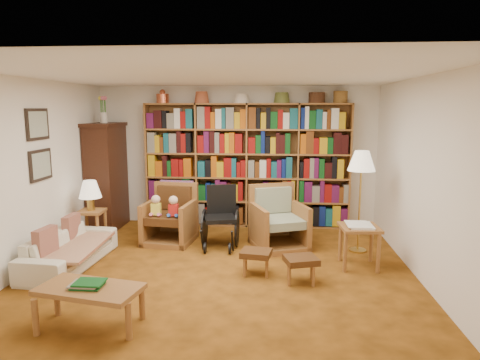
# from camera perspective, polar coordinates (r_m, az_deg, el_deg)

# --- Properties ---
(floor) EXTENTS (5.00, 5.00, 0.00)m
(floor) POSITION_cam_1_polar(r_m,az_deg,el_deg) (5.67, -2.72, -12.33)
(floor) COLOR #955516
(floor) RESTS_ON ground
(ceiling) EXTENTS (5.00, 5.00, 0.00)m
(ceiling) POSITION_cam_1_polar(r_m,az_deg,el_deg) (5.27, -2.94, 13.77)
(ceiling) COLOR white
(ceiling) RESTS_ON wall_back
(wall_back) EXTENTS (5.00, 0.00, 5.00)m
(wall_back) POSITION_cam_1_polar(r_m,az_deg,el_deg) (7.79, -0.45, 3.21)
(wall_back) COLOR white
(wall_back) RESTS_ON floor
(wall_front) EXTENTS (5.00, 0.00, 5.00)m
(wall_front) POSITION_cam_1_polar(r_m,az_deg,el_deg) (2.93, -9.19, -7.67)
(wall_front) COLOR white
(wall_front) RESTS_ON floor
(wall_left) EXTENTS (0.00, 5.00, 5.00)m
(wall_left) POSITION_cam_1_polar(r_m,az_deg,el_deg) (6.17, -26.51, 0.52)
(wall_left) COLOR white
(wall_left) RESTS_ON floor
(wall_right) EXTENTS (0.00, 5.00, 5.00)m
(wall_right) POSITION_cam_1_polar(r_m,az_deg,el_deg) (5.59, 23.51, -0.11)
(wall_right) COLOR white
(wall_right) RESTS_ON floor
(bookshelf) EXTENTS (3.60, 0.30, 2.42)m
(bookshelf) POSITION_cam_1_polar(r_m,az_deg,el_deg) (7.62, 0.93, 2.46)
(bookshelf) COLOR brown
(bookshelf) RESTS_ON floor
(curio_cabinet) EXTENTS (0.50, 0.95, 2.40)m
(curio_cabinet) POSITION_cam_1_polar(r_m,az_deg,el_deg) (7.88, -17.36, 0.67)
(curio_cabinet) COLOR #391A0F
(curio_cabinet) RESTS_ON floor
(framed_pictures) EXTENTS (0.03, 0.52, 0.97)m
(framed_pictures) POSITION_cam_1_polar(r_m,az_deg,el_deg) (6.38, -25.21, 4.27)
(framed_pictures) COLOR black
(framed_pictures) RESTS_ON wall_left
(sofa) EXTENTS (1.66, 0.73, 0.47)m
(sofa) POSITION_cam_1_polar(r_m,az_deg,el_deg) (6.27, -21.76, -8.55)
(sofa) COLOR beige
(sofa) RESTS_ON floor
(sofa_throw) EXTENTS (0.76, 1.34, 0.04)m
(sofa_throw) POSITION_cam_1_polar(r_m,az_deg,el_deg) (6.23, -21.38, -8.03)
(sofa_throw) COLOR beige
(sofa_throw) RESTS_ON sofa
(cushion_left) EXTENTS (0.12, 0.36, 0.36)m
(cushion_left) POSITION_cam_1_polar(r_m,az_deg,el_deg) (6.57, -21.55, -5.79)
(cushion_left) COLOR maroon
(cushion_left) RESTS_ON sofa
(cushion_right) EXTENTS (0.16, 0.38, 0.37)m
(cushion_right) POSITION_cam_1_polar(r_m,az_deg,el_deg) (5.97, -24.50, -7.49)
(cushion_right) COLOR maroon
(cushion_right) RESTS_ON sofa
(side_table_lamp) EXTENTS (0.40, 0.40, 0.54)m
(side_table_lamp) POSITION_cam_1_polar(r_m,az_deg,el_deg) (7.10, -19.16, -4.97)
(side_table_lamp) COLOR brown
(side_table_lamp) RESTS_ON floor
(table_lamp) EXTENTS (0.35, 0.35, 0.47)m
(table_lamp) POSITION_cam_1_polar(r_m,az_deg,el_deg) (7.00, -19.37, -1.30)
(table_lamp) COLOR #B48F39
(table_lamp) RESTS_ON side_table_lamp
(armchair_leather) EXTENTS (0.82, 0.86, 0.93)m
(armchair_leather) POSITION_cam_1_polar(r_m,az_deg,el_deg) (6.98, -9.20, -4.93)
(armchair_leather) COLOR brown
(armchair_leather) RESTS_ON floor
(armchair_sage) EXTENTS (1.02, 1.02, 0.94)m
(armchair_sage) POSITION_cam_1_polar(r_m,az_deg,el_deg) (6.66, 5.22, -5.74)
(armchair_sage) COLOR brown
(armchair_sage) RESTS_ON floor
(wheelchair) EXTENTS (0.56, 0.75, 0.94)m
(wheelchair) POSITION_cam_1_polar(r_m,az_deg,el_deg) (6.61, -2.62, -5.20)
(wheelchair) COLOR black
(wheelchair) RESTS_ON floor
(floor_lamp) EXTENTS (0.40, 0.40, 1.51)m
(floor_lamp) POSITION_cam_1_polar(r_m,az_deg,el_deg) (6.43, 15.89, 1.93)
(floor_lamp) COLOR #B48F39
(floor_lamp) RESTS_ON floor
(side_table_papers) EXTENTS (0.54, 0.54, 0.59)m
(side_table_papers) POSITION_cam_1_polar(r_m,az_deg,el_deg) (5.95, 15.63, -6.81)
(side_table_papers) COLOR brown
(side_table_papers) RESTS_ON floor
(footstool_a) EXTENTS (0.42, 0.37, 0.32)m
(footstool_a) POSITION_cam_1_polar(r_m,az_deg,el_deg) (5.55, 2.15, -9.94)
(footstool_a) COLOR #492B13
(footstool_a) RESTS_ON floor
(footstool_b) EXTENTS (0.46, 0.42, 0.33)m
(footstool_b) POSITION_cam_1_polar(r_m,az_deg,el_deg) (5.35, 8.14, -10.74)
(footstool_b) COLOR #492B13
(footstool_b) RESTS_ON floor
(coffee_table) EXTENTS (1.06, 0.68, 0.47)m
(coffee_table) POSITION_cam_1_polar(r_m,az_deg,el_deg) (4.51, -19.41, -13.89)
(coffee_table) COLOR brown
(coffee_table) RESTS_ON floor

